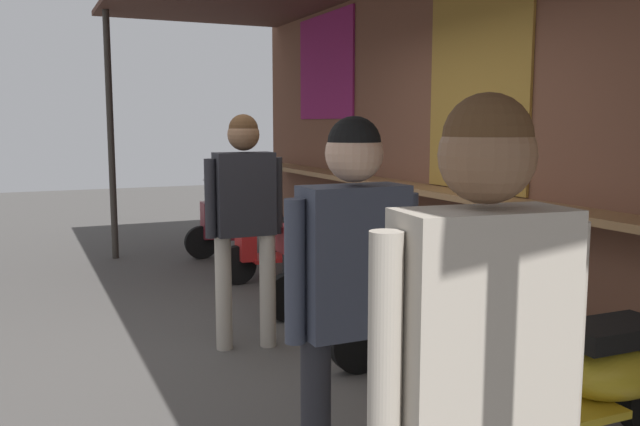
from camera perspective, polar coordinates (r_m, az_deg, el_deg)
The scene contains 10 objects.
ground_plane at distance 5.00m, azimuth -5.56°, elevation -11.66°, with size 26.43×26.43×0.00m, color #474442.
market_stall_facade at distance 5.56m, azimuth 12.40°, elevation 9.09°, with size 9.44×2.71×3.21m.
scooter_maroon at distance 8.45m, azimuth -6.21°, elevation -1.00°, with size 0.48×1.40×0.97m.
scooter_red at distance 7.11m, azimuth -2.59°, elevation -2.59°, with size 0.46×1.40×0.97m.
scooter_black at distance 5.87m, azimuth 2.42°, elevation -4.77°, with size 0.46×1.40×0.97m.
scooter_cream at distance 4.77m, azimuth 9.59°, elevation -7.80°, with size 0.46×1.40×0.97m.
scooter_yellow at distance 3.73m, azimuth 22.19°, elevation -12.70°, with size 0.46×1.40×0.97m.
shopper_with_handbag at distance 2.65m, azimuth 3.13°, elevation -6.05°, with size 0.26×0.65×1.68m.
shopper_browsing at distance 1.71m, azimuth 13.45°, elevation -12.38°, with size 0.25×0.58×1.72m.
shopper_passing at distance 4.87m, azimuth -6.26°, elevation 0.53°, with size 0.26×0.66×1.71m.
Camera 1 is at (4.48, -1.50, 1.65)m, focal length 37.67 mm.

